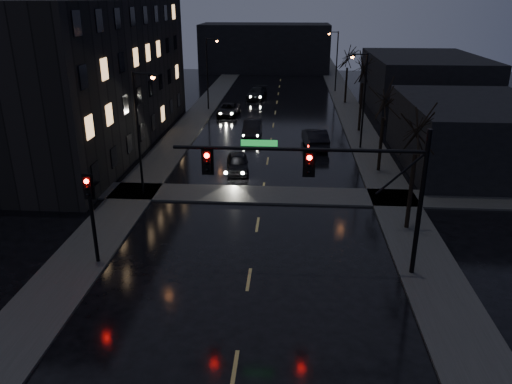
% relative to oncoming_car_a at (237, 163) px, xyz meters
% --- Properties ---
extents(sidewalk_left, '(3.00, 140.00, 0.12)m').
position_rel_oncoming_car_a_xyz_m(sidewalk_left, '(-6.37, 11.75, -0.62)').
color(sidewalk_left, '#2D2D2B').
rests_on(sidewalk_left, ground).
extents(sidewalk_right, '(3.00, 140.00, 0.12)m').
position_rel_oncoming_car_a_xyz_m(sidewalk_right, '(10.63, 11.75, -0.62)').
color(sidewalk_right, '#2D2D2B').
rests_on(sidewalk_right, ground).
extents(sidewalk_cross, '(40.00, 3.00, 0.12)m').
position_rel_oncoming_car_a_xyz_m(sidewalk_cross, '(2.13, -4.75, -0.62)').
color(sidewalk_cross, '#2D2D2B').
rests_on(sidewalk_cross, ground).
extents(apartment_block, '(12.00, 30.00, 12.00)m').
position_rel_oncoming_car_a_xyz_m(apartment_block, '(-14.37, 6.75, 5.32)').
color(apartment_block, black).
rests_on(apartment_block, ground).
extents(commercial_right_near, '(10.00, 14.00, 5.00)m').
position_rel_oncoming_car_a_xyz_m(commercial_right_near, '(17.63, 2.75, 1.82)').
color(commercial_right_near, black).
rests_on(commercial_right_near, ground).
extents(commercial_right_far, '(12.00, 18.00, 6.00)m').
position_rel_oncoming_car_a_xyz_m(commercial_right_far, '(19.13, 24.75, 2.32)').
color(commercial_right_far, black).
rests_on(commercial_right_far, ground).
extents(far_block, '(22.00, 10.00, 8.00)m').
position_rel_oncoming_car_a_xyz_m(far_block, '(-0.87, 54.75, 3.32)').
color(far_block, black).
rests_on(far_block, ground).
extents(signal_mast, '(11.11, 0.41, 7.00)m').
position_rel_oncoming_car_a_xyz_m(signal_mast, '(5.97, -14.25, 4.19)').
color(signal_mast, black).
rests_on(signal_mast, ground).
extents(signal_pole_left, '(0.35, 0.41, 4.53)m').
position_rel_oncoming_car_a_xyz_m(signal_pole_left, '(-5.37, -14.26, 2.33)').
color(signal_pole_left, black).
rests_on(signal_pole_left, ground).
extents(tree_near, '(3.52, 3.52, 8.08)m').
position_rel_oncoming_car_a_xyz_m(tree_near, '(10.53, -9.25, 5.54)').
color(tree_near, black).
rests_on(tree_near, ground).
extents(tree_mid_a, '(3.30, 3.30, 7.58)m').
position_rel_oncoming_car_a_xyz_m(tree_mid_a, '(10.53, 0.75, 5.14)').
color(tree_mid_a, black).
rests_on(tree_mid_a, ground).
extents(tree_mid_b, '(3.74, 3.74, 8.59)m').
position_rel_oncoming_car_a_xyz_m(tree_mid_b, '(10.53, 12.75, 5.93)').
color(tree_mid_b, black).
rests_on(tree_mid_b, ground).
extents(tree_far, '(3.43, 3.43, 7.88)m').
position_rel_oncoming_car_a_xyz_m(tree_far, '(10.53, 26.75, 5.38)').
color(tree_far, black).
rests_on(tree_far, ground).
extents(streetlight_l_near, '(1.53, 0.28, 8.00)m').
position_rel_oncoming_car_a_xyz_m(streetlight_l_near, '(-5.46, -5.25, 4.09)').
color(streetlight_l_near, black).
rests_on(streetlight_l_near, ground).
extents(streetlight_l_far, '(1.53, 0.28, 8.00)m').
position_rel_oncoming_car_a_xyz_m(streetlight_l_far, '(-5.46, 21.75, 4.09)').
color(streetlight_l_far, black).
rests_on(streetlight_l_far, ground).
extents(streetlight_r_mid, '(1.53, 0.28, 8.00)m').
position_rel_oncoming_car_a_xyz_m(streetlight_r_mid, '(9.71, 6.75, 4.09)').
color(streetlight_r_mid, black).
rests_on(streetlight_r_mid, ground).
extents(streetlight_r_far, '(1.53, 0.28, 8.00)m').
position_rel_oncoming_car_a_xyz_m(streetlight_r_far, '(9.71, 34.75, 4.09)').
color(streetlight_r_far, black).
rests_on(streetlight_r_far, ground).
extents(oncoming_car_a, '(2.10, 4.17, 1.36)m').
position_rel_oncoming_car_a_xyz_m(oncoming_car_a, '(0.00, 0.00, 0.00)').
color(oncoming_car_a, black).
rests_on(oncoming_car_a, ground).
extents(oncoming_car_b, '(1.67, 4.68, 1.54)m').
position_rel_oncoming_car_a_xyz_m(oncoming_car_b, '(0.33, 10.22, 0.09)').
color(oncoming_car_b, black).
rests_on(oncoming_car_b, ground).
extents(oncoming_car_c, '(2.43, 4.76, 1.29)m').
position_rel_oncoming_car_a_xyz_m(oncoming_car_c, '(-3.00, 19.10, -0.04)').
color(oncoming_car_c, black).
rests_on(oncoming_car_c, ground).
extents(oncoming_car_d, '(2.68, 5.25, 1.46)m').
position_rel_oncoming_car_a_xyz_m(oncoming_car_d, '(-0.55, 28.88, 0.05)').
color(oncoming_car_d, black).
rests_on(oncoming_car_d, ground).
extents(lead_car, '(2.32, 5.18, 1.65)m').
position_rel_oncoming_car_a_xyz_m(lead_car, '(6.04, 6.98, 0.14)').
color(lead_car, black).
rests_on(lead_car, ground).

